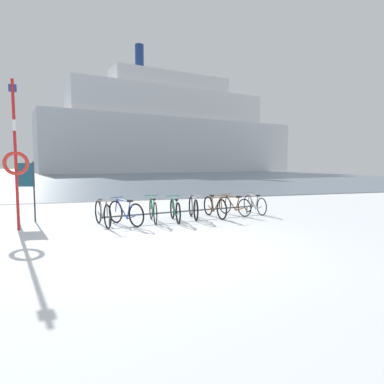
% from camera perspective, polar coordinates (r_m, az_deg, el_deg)
% --- Properties ---
extents(ground, '(80.00, 132.00, 0.08)m').
position_cam_1_polar(ground, '(60.84, -15.50, 2.94)').
color(ground, silver).
extents(bike_rack, '(5.58, 1.11, 0.31)m').
position_cam_1_polar(bike_rack, '(11.09, -1.11, -3.35)').
color(bike_rack, '#4C5156').
rests_on(bike_rack, ground).
extents(bicycle_0, '(0.54, 1.72, 0.84)m').
position_cam_1_polar(bicycle_0, '(10.28, -15.09, -3.58)').
color(bicycle_0, black).
rests_on(bicycle_0, ground).
extents(bicycle_1, '(0.93, 1.53, 0.83)m').
position_cam_1_polar(bicycle_1, '(10.28, -11.35, -3.53)').
color(bicycle_1, black).
rests_on(bicycle_1, ground).
extents(bicycle_2, '(0.46, 1.72, 0.82)m').
position_cam_1_polar(bicycle_2, '(10.69, -6.71, -3.14)').
color(bicycle_2, black).
rests_on(bicycle_2, ground).
extents(bicycle_3, '(0.46, 1.72, 0.80)m').
position_cam_1_polar(bicycle_3, '(10.76, -2.92, -3.14)').
color(bicycle_3, black).
rests_on(bicycle_3, ground).
extents(bicycle_4, '(0.46, 1.68, 0.83)m').
position_cam_1_polar(bicycle_4, '(11.25, 0.23, -2.72)').
color(bicycle_4, black).
rests_on(bicycle_4, ground).
extents(bicycle_5, '(0.46, 1.73, 0.81)m').
position_cam_1_polar(bicycle_5, '(11.52, 3.93, -2.58)').
color(bicycle_5, black).
rests_on(bicycle_5, ground).
extents(bicycle_6, '(0.69, 1.50, 0.75)m').
position_cam_1_polar(bicycle_6, '(12.14, 7.28, -2.34)').
color(bicycle_6, black).
rests_on(bicycle_6, ground).
extents(bicycle_7, '(0.46, 1.63, 0.76)m').
position_cam_1_polar(bicycle_7, '(12.61, 10.69, -2.09)').
color(bicycle_7, black).
rests_on(bicycle_7, ground).
extents(info_sign, '(0.55, 0.11, 1.93)m').
position_cam_1_polar(info_sign, '(11.78, -26.70, 1.67)').
color(info_sign, '#33383D').
rests_on(info_sign, ground).
extents(rescue_post, '(0.67, 0.10, 4.16)m').
position_cam_1_polar(rescue_post, '(10.42, -28.02, 5.11)').
color(rescue_post, red).
rests_on(rescue_post, ground).
extents(ferry_ship, '(57.90, 21.47, 26.02)m').
position_cam_1_polar(ferry_ship, '(74.23, -2.88, 10.20)').
color(ferry_ship, silver).
rests_on(ferry_ship, ground).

